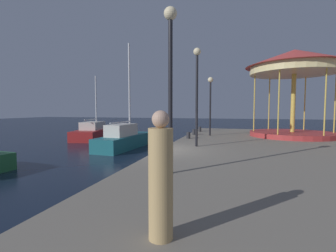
{
  "coord_description": "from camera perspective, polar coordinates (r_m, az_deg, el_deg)",
  "views": [
    {
      "loc": [
        3.22,
        -10.34,
        2.59
      ],
      "look_at": [
        -0.95,
        4.8,
        1.52
      ],
      "focal_mm": 25.98,
      "sensor_mm": 36.0,
      "label": 1
    }
  ],
  "objects": [
    {
      "name": "ground_plane",
      "position": [
        11.14,
        -1.87,
        -9.53
      ],
      "size": [
        120.0,
        120.0,
        0.0
      ],
      "primitive_type": "plane",
      "color": "black"
    },
    {
      "name": "quay_dock",
      "position": [
        11.15,
        33.98,
        -8.08
      ],
      "size": [
        13.55,
        25.72,
        0.8
      ],
      "primitive_type": "cube",
      "color": "gray",
      "rests_on": "ground"
    },
    {
      "name": "sailboat_red",
      "position": [
        22.34,
        -17.01,
        -1.4
      ],
      "size": [
        3.04,
        5.96,
        5.59
      ],
      "color": "maroon",
      "rests_on": "ground"
    },
    {
      "name": "sailboat_teal",
      "position": [
        16.5,
        -10.21,
        -2.94
      ],
      "size": [
        1.94,
        5.65,
        7.09
      ],
      "color": "#19606B",
      "rests_on": "ground"
    },
    {
      "name": "carousel",
      "position": [
        18.17,
        27.5,
        11.31
      ],
      "size": [
        6.12,
        6.12,
        5.67
      ],
      "color": "#B23333",
      "rests_on": "quay_dock"
    },
    {
      "name": "lamp_post_near_edge",
      "position": [
        6.83,
        0.56,
        14.83
      ],
      "size": [
        0.36,
        0.36,
        4.54
      ],
      "color": "black",
      "rests_on": "quay_dock"
    },
    {
      "name": "lamp_post_mid_promenade",
      "position": [
        11.85,
        6.8,
        10.59
      ],
      "size": [
        0.36,
        0.36,
        4.7
      ],
      "color": "black",
      "rests_on": "quay_dock"
    },
    {
      "name": "lamp_post_far_end",
      "position": [
        16.88,
        9.9,
        7.11
      ],
      "size": [
        0.36,
        0.36,
        3.98
      ],
      "color": "black",
      "rests_on": "quay_dock"
    },
    {
      "name": "bollard_north",
      "position": [
        15.02,
        4.8,
        -2.18
      ],
      "size": [
        0.24,
        0.24,
        0.4
      ],
      "primitive_type": "cylinder",
      "color": "#2D2D33",
      "rests_on": "quay_dock"
    },
    {
      "name": "bollard_south",
      "position": [
        17.19,
        6.11,
        -1.42
      ],
      "size": [
        0.24,
        0.24,
        0.4
      ],
      "primitive_type": "cylinder",
      "color": "#2D2D33",
      "rests_on": "quay_dock"
    },
    {
      "name": "bollard_center",
      "position": [
        19.7,
        7.47,
        -0.75
      ],
      "size": [
        0.24,
        0.24,
        0.4
      ],
      "primitive_type": "cylinder",
      "color": "#2D2D33",
      "rests_on": "quay_dock"
    },
    {
      "name": "person_near_carousel",
      "position": [
        3.4,
        -1.72,
        -12.42
      ],
      "size": [
        0.34,
        0.34,
        1.78
      ],
      "color": "tan",
      "rests_on": "quay_dock"
    }
  ]
}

